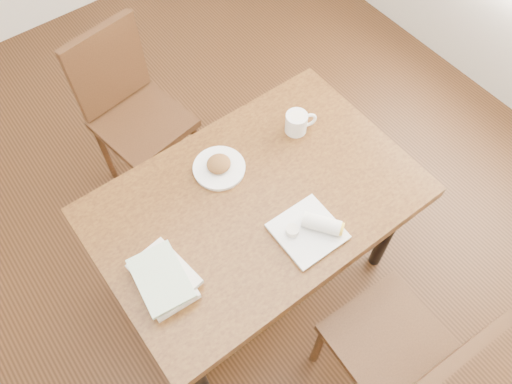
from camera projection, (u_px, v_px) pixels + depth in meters
ground at (256, 272)px, 2.63m from camera, size 4.00×5.00×0.01m
room_walls at (256, 16)px, 1.24m from camera, size 4.02×5.02×2.80m
table at (256, 208)px, 2.06m from camera, size 1.29×0.85×0.75m
chair_near at (409, 354)px, 1.87m from camera, size 0.44×0.44×0.95m
chair_far at (130, 105)px, 2.52m from camera, size 0.48×0.48×0.95m
plate_scone at (219, 167)px, 2.05m from camera, size 0.22×0.22×0.07m
coffee_mug at (297, 122)px, 2.13m from camera, size 0.14×0.10×0.10m
plate_burrito at (312, 229)px, 1.89m from camera, size 0.24×0.24×0.08m
book_stack at (163, 278)px, 1.78m from camera, size 0.21×0.28×0.07m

